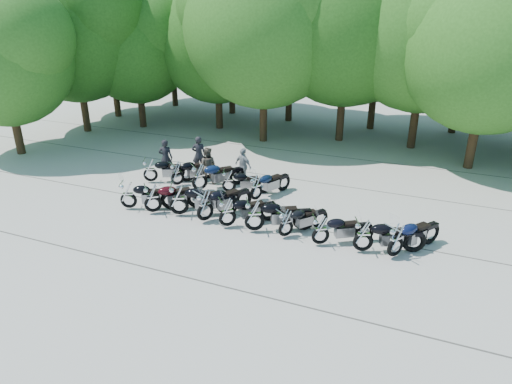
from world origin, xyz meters
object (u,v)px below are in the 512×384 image
at_px(motorcycle_6, 286,222).
at_px(motorcycle_7, 321,229).
at_px(motorcycle_3, 205,205).
at_px(motorcycle_13, 229,180).
at_px(motorcycle_4, 227,212).
at_px(rider_0, 166,158).
at_px(motorcycle_5, 255,214).
at_px(rider_3, 199,155).
at_px(motorcycle_0, 128,194).
at_px(motorcycle_8, 364,235).
at_px(motorcycle_14, 256,187).
at_px(motorcycle_10, 150,170).
at_px(motorcycle_12, 199,176).
at_px(motorcycle_11, 177,173).
at_px(rider_2, 243,166).
at_px(rider_1, 208,165).
at_px(motorcycle_9, 396,239).
at_px(motorcycle_2, 179,199).
at_px(motorcycle_1, 153,197).

bearing_deg(motorcycle_6, motorcycle_7, -147.76).
relative_size(motorcycle_3, motorcycle_13, 1.22).
xyz_separation_m(motorcycle_4, rider_0, (-4.96, 3.68, 0.25)).
bearing_deg(rider_0, motorcycle_5, 129.69).
bearing_deg(motorcycle_3, rider_0, -14.49).
bearing_deg(rider_3, motorcycle_0, 61.39).
distance_m(motorcycle_5, motorcycle_8, 3.84).
height_order(motorcycle_6, motorcycle_14, motorcycle_14).
xyz_separation_m(motorcycle_5, motorcycle_7, (2.43, -0.04, -0.09)).
bearing_deg(motorcycle_13, motorcycle_0, 113.62).
bearing_deg(motorcycle_0, motorcycle_10, -5.45).
bearing_deg(motorcycle_12, motorcycle_3, 164.78).
distance_m(motorcycle_8, motorcycle_11, 9.10).
distance_m(motorcycle_7, motorcycle_11, 7.79).
bearing_deg(rider_2, motorcycle_14, 150.84).
relative_size(motorcycle_3, motorcycle_8, 1.07).
xyz_separation_m(rider_0, rider_2, (3.72, 0.55, -0.07)).
xyz_separation_m(motorcycle_11, rider_2, (2.57, 1.45, 0.18)).
height_order(motorcycle_0, rider_0, rider_0).
relative_size(motorcycle_14, rider_1, 1.34).
xyz_separation_m(motorcycle_6, motorcycle_8, (2.68, -0.01, 0.07)).
xyz_separation_m(motorcycle_7, motorcycle_9, (2.42, 0.15, 0.06)).
relative_size(motorcycle_12, motorcycle_14, 1.10).
xyz_separation_m(motorcycle_10, rider_0, (0.20, 1.02, 0.26)).
xyz_separation_m(motorcycle_2, motorcycle_7, (5.61, -0.16, -0.11)).
relative_size(motorcycle_1, motorcycle_9, 1.00).
bearing_deg(motorcycle_11, motorcycle_14, -151.61).
distance_m(motorcycle_1, rider_2, 4.68).
height_order(motorcycle_7, motorcycle_11, motorcycle_11).
bearing_deg(motorcycle_14, rider_0, 12.65).
bearing_deg(motorcycle_7, motorcycle_13, 25.90).
distance_m(motorcycle_1, motorcycle_8, 8.07).
bearing_deg(motorcycle_6, motorcycle_0, 37.79).
bearing_deg(motorcycle_11, motorcycle_0, 111.00).
height_order(motorcycle_2, motorcycle_12, motorcycle_2).
height_order(motorcycle_3, motorcycle_6, motorcycle_3).
relative_size(motorcycle_0, rider_3, 1.26).
xyz_separation_m(motorcycle_10, motorcycle_14, (5.21, -0.05, 0.00)).
relative_size(motorcycle_7, rider_1, 1.29).
distance_m(motorcycle_1, motorcycle_3, 2.22).
height_order(motorcycle_12, rider_1, rider_1).
distance_m(motorcycle_1, motorcycle_2, 1.07).
xyz_separation_m(motorcycle_13, rider_0, (-3.62, 0.75, 0.31)).
bearing_deg(motorcycle_9, motorcycle_11, 20.35).
height_order(motorcycle_0, motorcycle_4, motorcycle_0).
bearing_deg(rider_3, motorcycle_9, 133.23).
bearing_deg(motorcycle_6, motorcycle_11, 12.25).
xyz_separation_m(motorcycle_2, motorcycle_3, (1.17, -0.07, -0.02)).
bearing_deg(motorcycle_6, motorcycle_12, 8.42).
height_order(motorcycle_5, motorcycle_11, motorcycle_5).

